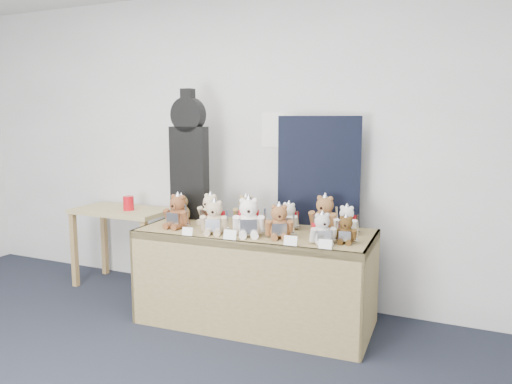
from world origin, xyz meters
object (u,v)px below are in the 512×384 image
at_px(side_table, 122,222).
at_px(red_cup, 129,203).
at_px(teddy_back_far_left, 181,209).
at_px(teddy_front_right, 279,223).
at_px(teddy_back_right, 324,215).
at_px(teddy_front_left, 214,218).
at_px(teddy_back_end, 346,221).
at_px(teddy_back_left, 210,210).
at_px(teddy_back_centre_left, 246,211).
at_px(teddy_front_far_left, 178,213).
at_px(guitar_case, 189,156).
at_px(teddy_front_end, 346,231).
at_px(teddy_front_far_right, 322,230).
at_px(teddy_front_centre, 249,219).
at_px(teddy_back_centre_right, 289,217).
at_px(display_table, 252,253).

xyz_separation_m(side_table, red_cup, (0.11, -0.03, 0.19)).
bearing_deg(teddy_back_far_left, teddy_front_right, 14.50).
bearing_deg(side_table, teddy_front_right, -14.05).
bearing_deg(teddy_back_right, teddy_front_left, -144.90).
xyz_separation_m(side_table, teddy_back_end, (2.19, -0.12, 0.22)).
distance_m(side_table, teddy_back_right, 2.03).
relative_size(teddy_front_right, teddy_back_left, 0.99).
distance_m(teddy_back_left, teddy_back_centre_left, 0.29).
distance_m(red_cup, teddy_front_far_left, 0.92).
distance_m(teddy_front_left, teddy_back_far_left, 0.55).
distance_m(side_table, guitar_case, 1.05).
distance_m(teddy_front_left, teddy_front_end, 0.97).
distance_m(teddy_front_far_left, teddy_front_far_right, 1.18).
bearing_deg(side_table, teddy_front_far_right, -12.95).
xyz_separation_m(teddy_front_right, teddy_back_far_left, (-0.97, 0.21, -0.01)).
bearing_deg(teddy_front_right, teddy_front_end, -17.02).
xyz_separation_m(teddy_back_left, teddy_back_centre_left, (0.28, 0.10, -0.00)).
distance_m(guitar_case, red_cup, 0.85).
height_order(red_cup, teddy_back_left, teddy_back_left).
distance_m(side_table, teddy_front_centre, 1.64).
height_order(teddy_back_centre_right, teddy_back_end, teddy_back_end).
bearing_deg(teddy_back_centre_left, side_table, 171.81).
relative_size(teddy_front_left, teddy_back_right, 0.91).
bearing_deg(teddy_front_far_left, teddy_back_right, 21.74).
relative_size(teddy_front_far_left, teddy_back_right, 0.96).
xyz_separation_m(teddy_front_centre, teddy_front_end, (0.70, 0.09, -0.04)).
relative_size(teddy_front_centre, teddy_back_right, 1.03).
height_order(display_table, teddy_front_end, teddy_front_end).
bearing_deg(teddy_front_centre, teddy_back_centre_left, 94.10).
bearing_deg(teddy_front_end, teddy_front_far_left, 175.67).
relative_size(guitar_case, red_cup, 8.32).
distance_m(guitar_case, teddy_back_right, 1.26).
xyz_separation_m(teddy_back_end, teddy_back_far_left, (-1.38, -0.10, 0.00)).
bearing_deg(teddy_back_centre_left, teddy_back_centre_right, -6.32).
bearing_deg(teddy_front_right, red_cup, 142.44).
bearing_deg(display_table, teddy_front_end, -5.20).
bearing_deg(teddy_front_far_left, teddy_back_centre_left, 40.40).
bearing_deg(teddy_front_right, teddy_back_left, 138.78).
height_order(teddy_back_left, teddy_back_end, teddy_back_left).
distance_m(teddy_front_far_left, teddy_back_far_left, 0.25).
relative_size(teddy_front_far_left, teddy_front_right, 1.08).
height_order(guitar_case, teddy_back_centre_left, guitar_case).
bearing_deg(teddy_front_end, teddy_back_far_left, 166.43).
height_order(teddy_front_left, teddy_back_right, teddy_back_right).
distance_m(display_table, teddy_back_end, 0.75).
distance_m(teddy_front_centre, teddy_front_end, 0.71).
relative_size(guitar_case, teddy_front_far_left, 3.64).
bearing_deg(teddy_back_centre_right, teddy_front_end, -20.58).
xyz_separation_m(red_cup, teddy_front_end, (2.14, -0.34, 0.02)).
height_order(teddy_back_centre_left, teddy_back_centre_right, teddy_back_centre_left).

